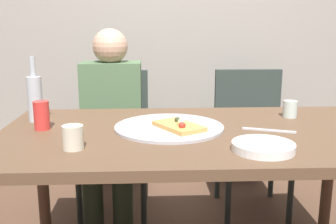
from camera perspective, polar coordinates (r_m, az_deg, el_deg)
The scene contains 13 objects.
back_wall at distance 2.90m, azimuth 1.30°, elevation 14.72°, with size 6.00×0.10×2.60m, color gray.
dining_table at distance 1.69m, azimuth 4.25°, elevation -5.17°, with size 1.67×0.90×0.76m.
pizza_tray at distance 1.70m, azimuth 0.16°, elevation -2.20°, with size 0.47×0.47×0.01m, color #ADADB2.
pizza_slice_last at distance 1.65m, azimuth 1.62°, elevation -2.00°, with size 0.23×0.26×0.05m.
beer_bottle at distance 1.90m, azimuth -18.65°, elevation 2.04°, with size 0.07×0.07×0.30m.
tumbler_far at distance 1.98m, azimuth 17.19°, elevation 0.41°, with size 0.07×0.07×0.08m, color #B7C6BC.
wine_glass at distance 1.46m, azimuth -13.54°, elevation -3.58°, with size 0.08×0.08×0.09m, color beige.
soda_can at distance 1.76m, azimuth -17.77°, elevation -0.47°, with size 0.07×0.07×0.12m, color red.
plate_stack at distance 1.45m, azimuth 13.56°, elevation -4.90°, with size 0.22×0.22×0.03m, color white.
table_knife at distance 1.71m, azimuth 14.34°, elevation -2.57°, with size 0.22×0.02×0.01m, color #B7B7BC.
chair_left at distance 2.56m, azimuth -7.82°, elevation -2.97°, with size 0.44×0.44×0.90m.
chair_right at distance 2.63m, azimuth 11.84°, elevation -2.68°, with size 0.44×0.44×0.90m.
guest_in_sweater at distance 2.38m, azimuth -8.22°, elevation -0.99°, with size 0.36×0.56×1.17m.
Camera 1 is at (-0.20, -1.60, 1.20)m, focal length 42.27 mm.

